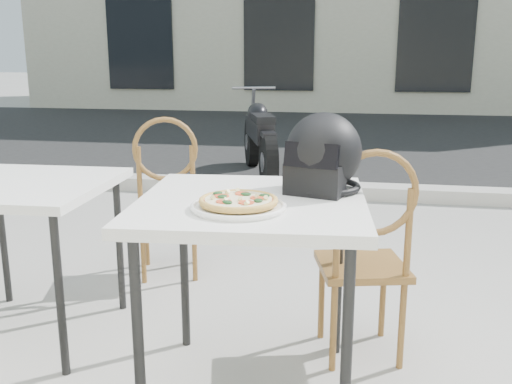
% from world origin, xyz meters
% --- Properties ---
extents(ground, '(80.00, 80.00, 0.00)m').
position_xyz_m(ground, '(0.00, 0.00, 0.00)').
color(ground, '#9E9C96').
rests_on(ground, ground).
extents(street_asphalt, '(30.00, 8.00, 0.00)m').
position_xyz_m(street_asphalt, '(0.00, 7.00, 0.00)').
color(street_asphalt, black).
rests_on(street_asphalt, ground).
extents(curb, '(30.00, 0.25, 0.12)m').
position_xyz_m(curb, '(0.00, 3.00, 0.06)').
color(curb, '#A9A59E').
rests_on(curb, ground).
extents(cafe_table_main, '(0.87, 0.87, 0.77)m').
position_xyz_m(cafe_table_main, '(-0.19, -0.22, 0.70)').
color(cafe_table_main, silver).
rests_on(cafe_table_main, ground).
extents(plate, '(0.38, 0.38, 0.02)m').
position_xyz_m(plate, '(-0.21, -0.37, 0.78)').
color(plate, white).
rests_on(plate, cafe_table_main).
extents(pizza, '(0.29, 0.29, 0.03)m').
position_xyz_m(pizza, '(-0.21, -0.37, 0.80)').
color(pizza, gold).
rests_on(pizza, plate).
extents(helmet, '(0.36, 0.36, 0.29)m').
position_xyz_m(helmet, '(0.04, -0.05, 0.90)').
color(helmet, black).
rests_on(helmet, cafe_table_main).
extents(cafe_chair_main, '(0.43, 0.43, 0.92)m').
position_xyz_m(cafe_chair_main, '(0.22, 0.09, 0.51)').
color(cafe_chair_main, brown).
rests_on(cafe_chair_main, ground).
extents(cafe_table_side, '(0.79, 0.79, 0.73)m').
position_xyz_m(cafe_table_side, '(-1.29, 0.06, 0.66)').
color(cafe_table_side, silver).
rests_on(cafe_table_side, ground).
extents(cafe_chair_side, '(0.45, 0.45, 0.95)m').
position_xyz_m(cafe_chair_side, '(-0.89, 0.85, 0.53)').
color(cafe_chair_side, brown).
rests_on(cafe_chair_side, ground).
extents(motorcycle, '(0.72, 1.82, 0.93)m').
position_xyz_m(motorcycle, '(-0.87, 3.74, 0.41)').
color(motorcycle, black).
rests_on(motorcycle, street_asphalt).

